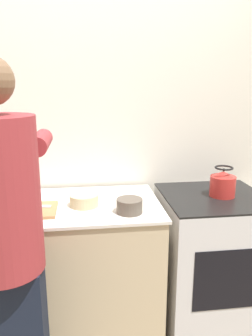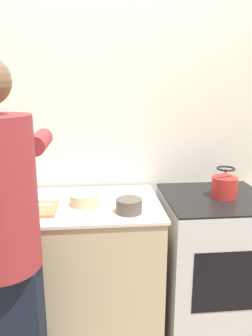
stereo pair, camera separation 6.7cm
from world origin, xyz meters
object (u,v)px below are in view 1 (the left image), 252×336
Objects in this scene: cutting_board at (30,211)px; person at (5,242)px; bowl_prep at (129,206)px; oven at (210,258)px; knife at (33,206)px; kettle at (223,184)px.

person is at bearing -93.76° from cutting_board.
oven is at bearing 16.65° from bowl_prep.
knife is 0.58m from bowl_prep.
bowl_prep is (0.57, -0.12, 0.02)m from knife.
person is 1.38m from kettle.
cutting_board is at bearing -175.44° from oven.
person is 0.52m from knife.
knife is 1.21m from kettle.
bowl_prep is (-0.60, -0.18, 0.48)m from oven.
bowl_prep is at bearing -3.95° from knife.
oven is 4.42× the size of knife.
cutting_board is at bearing -176.09° from kettle.
cutting_board reaches higher than oven.
kettle is (1.23, 0.08, 0.09)m from cutting_board.
cutting_board is (0.03, 0.48, -0.04)m from person.
bowl_prep is at bearing 32.51° from person.
knife is at bearing 84.78° from person.
oven is 0.54m from kettle.
person is at bearing -155.97° from kettle.
knife is (-1.17, -0.06, 0.46)m from oven.
bowl_prep reaches higher than knife.
kettle is at bearing 10.25° from knife.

